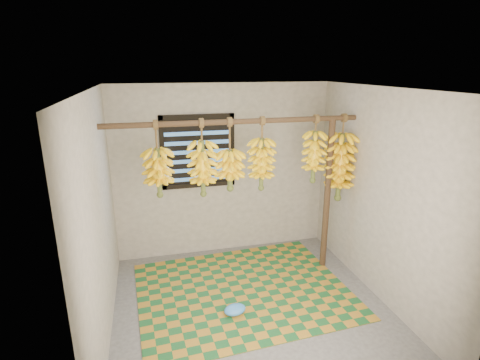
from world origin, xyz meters
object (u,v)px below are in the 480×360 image
object	(u,v)px
banana_bunch_a	(159,173)
banana_bunch_b	(203,169)
support_post	(327,196)
woven_mat	(243,290)
plastic_bag	(235,310)
banana_bunch_d	(261,164)
banana_bunch_e	(340,167)
banana_bunch_f	(314,157)
banana_bunch_c	(230,170)

from	to	relation	value
banana_bunch_a	banana_bunch_b	bearing A→B (deg)	0.00
support_post	woven_mat	bearing A→B (deg)	-165.03
banana_bunch_a	woven_mat	bearing A→B (deg)	-19.74
banana_bunch_a	plastic_bag	bearing A→B (deg)	-46.82
banana_bunch_d	banana_bunch_e	world-z (taller)	same
banana_bunch_f	banana_bunch_b	bearing A→B (deg)	180.00
banana_bunch_c	banana_bunch_f	distance (m)	1.07
plastic_bag	banana_bunch_f	xyz separation A→B (m)	(1.19, 0.74, 1.47)
support_post	plastic_bag	world-z (taller)	support_post
banana_bunch_d	banana_bunch_f	bearing A→B (deg)	0.00
woven_mat	support_post	bearing A→B (deg)	14.97
plastic_bag	banana_bunch_f	world-z (taller)	banana_bunch_f
support_post	woven_mat	distance (m)	1.60
woven_mat	banana_bunch_b	world-z (taller)	banana_bunch_b
banana_bunch_e	banana_bunch_f	bearing A→B (deg)	180.00
plastic_bag	banana_bunch_d	world-z (taller)	banana_bunch_d
banana_bunch_b	banana_bunch_c	size ratio (longest dim) A/B	1.05
banana_bunch_b	banana_bunch_d	distance (m)	0.71
banana_bunch_d	banana_bunch_b	bearing A→B (deg)	180.00
banana_bunch_f	banana_bunch_a	bearing A→B (deg)	180.00
plastic_bag	banana_bunch_a	size ratio (longest dim) A/B	0.29
support_post	banana_bunch_c	world-z (taller)	banana_bunch_c
support_post	banana_bunch_d	distance (m)	1.02
banana_bunch_a	banana_bunch_c	bearing A→B (deg)	0.00
banana_bunch_b	banana_bunch_d	xyz separation A→B (m)	(0.71, -0.00, 0.01)
plastic_bag	banana_bunch_b	xyz separation A→B (m)	(-0.20, 0.74, 1.41)
woven_mat	banana_bunch_d	size ratio (longest dim) A/B	2.78
banana_bunch_a	banana_bunch_d	distance (m)	1.21
plastic_bag	banana_bunch_a	world-z (taller)	banana_bunch_a
support_post	woven_mat	size ratio (longest dim) A/B	0.81
banana_bunch_a	banana_bunch_d	xyz separation A→B (m)	(1.21, 0.00, 0.02)
woven_mat	banana_bunch_b	bearing A→B (deg)	141.08
support_post	banana_bunch_c	distance (m)	1.36
support_post	banana_bunch_f	size ratio (longest dim) A/B	2.37
banana_bunch_b	support_post	bearing A→B (deg)	-0.00
banana_bunch_d	banana_bunch_a	bearing A→B (deg)	180.00
plastic_bag	banana_bunch_e	bearing A→B (deg)	25.53
woven_mat	banana_bunch_b	xyz separation A→B (m)	(-0.40, 0.32, 1.47)
plastic_bag	banana_bunch_e	size ratio (longest dim) A/B	0.22
banana_bunch_c	banana_bunch_d	distance (m)	0.39
support_post	banana_bunch_f	distance (m)	0.57
banana_bunch_a	banana_bunch_c	world-z (taller)	same
support_post	plastic_bag	distance (m)	1.85
banana_bunch_c	banana_bunch_d	xyz separation A→B (m)	(0.39, 0.00, 0.05)
banana_bunch_d	banana_bunch_f	xyz separation A→B (m)	(0.68, 0.00, 0.05)
woven_mat	banana_bunch_c	distance (m)	1.47
banana_bunch_d	banana_bunch_e	xyz separation A→B (m)	(1.05, 0.00, -0.11)
banana_bunch_e	banana_bunch_f	size ratio (longest dim) A/B	1.31
woven_mat	plastic_bag	xyz separation A→B (m)	(-0.20, -0.42, 0.06)
banana_bunch_d	banana_bunch_f	distance (m)	0.68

